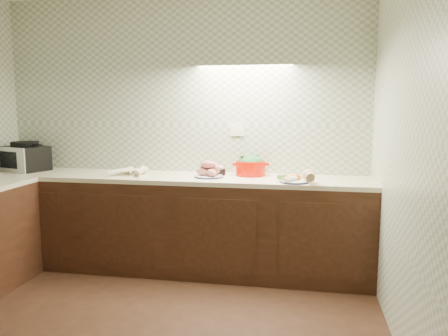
% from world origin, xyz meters
% --- Properties ---
extents(room, '(3.60, 3.60, 2.60)m').
position_xyz_m(room, '(0.00, 0.00, 1.63)').
color(room, black).
rests_on(room, ground).
extents(counter, '(3.60, 3.60, 0.90)m').
position_xyz_m(counter, '(-0.68, 0.68, 0.45)').
color(counter, black).
rests_on(counter, ground).
extents(toaster_oven, '(0.49, 0.44, 0.29)m').
position_xyz_m(toaster_oven, '(-1.56, 1.55, 1.04)').
color(toaster_oven, black).
rests_on(toaster_oven, counter).
extents(parsnip_pile, '(0.44, 0.39, 0.07)m').
position_xyz_m(parsnip_pile, '(-0.47, 1.50, 0.93)').
color(parsnip_pile, '#EEE9BD').
rests_on(parsnip_pile, counter).
extents(sweet_potato_plate, '(0.27, 0.26, 0.15)m').
position_xyz_m(sweet_potato_plate, '(0.34, 1.48, 0.95)').
color(sweet_potato_plate, '#1C1A47').
rests_on(sweet_potato_plate, counter).
extents(onion_bowl, '(0.16, 0.16, 0.12)m').
position_xyz_m(onion_bowl, '(0.39, 1.62, 0.94)').
color(onion_bowl, black).
rests_on(onion_bowl, counter).
extents(dutch_oven, '(0.35, 0.32, 0.19)m').
position_xyz_m(dutch_oven, '(0.70, 1.64, 0.99)').
color(dutch_oven, red).
rests_on(dutch_oven, counter).
extents(veg_plate, '(0.33, 0.25, 0.12)m').
position_xyz_m(veg_plate, '(1.16, 1.34, 0.94)').
color(veg_plate, '#1C1A47').
rests_on(veg_plate, counter).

